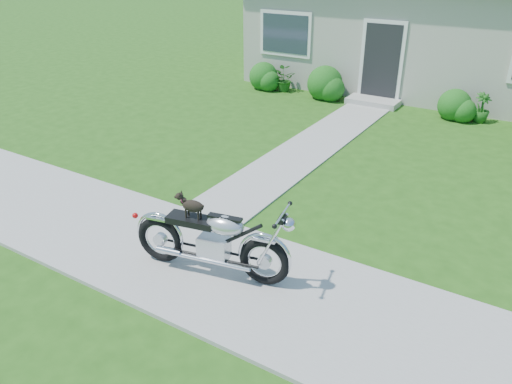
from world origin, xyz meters
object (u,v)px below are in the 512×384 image
potted_plant_right (481,108)px  house (469,13)px  motorcycle_with_dog (213,240)px  potted_plant_left (283,79)px

potted_plant_right → house: bearing=110.4°
house → motorcycle_with_dog: (-0.51, -12.11, -1.62)m
potted_plant_left → potted_plant_right: potted_plant_right is taller
potted_plant_left → potted_plant_right: bearing=0.0°
motorcycle_with_dog → potted_plant_right: bearing=66.9°
potted_plant_right → motorcycle_with_dog: motorcycle_with_dog is taller
potted_plant_right → motorcycle_with_dog: 8.85m
potted_plant_right → motorcycle_with_dog: bearing=-101.6°
potted_plant_left → motorcycle_with_dog: (3.79, -8.67, 0.18)m
potted_plant_left → potted_plant_right: (5.58, 0.00, 0.01)m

